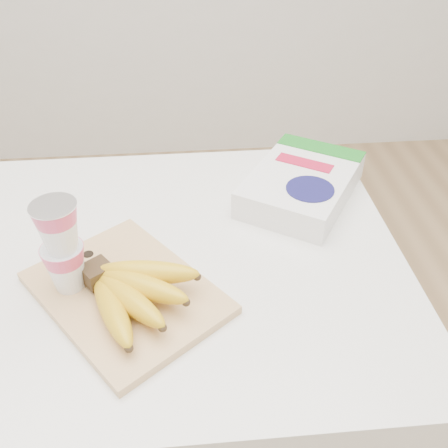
% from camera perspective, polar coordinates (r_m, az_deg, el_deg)
% --- Properties ---
extents(table, '(1.18, 0.78, 0.88)m').
position_cam_1_polar(table, '(1.32, -11.20, -18.40)').
color(table, white).
rests_on(table, ground).
extents(cutting_board, '(0.40, 0.41, 0.02)m').
position_cam_1_polar(cutting_board, '(0.90, -11.17, -7.69)').
color(cutting_board, '#E3B87C').
rests_on(cutting_board, table).
extents(bananas, '(0.22, 0.21, 0.07)m').
position_cam_1_polar(bananas, '(0.84, -10.59, -7.50)').
color(bananas, '#382816').
rests_on(bananas, cutting_board).
extents(yogurt_stack, '(0.08, 0.08, 0.17)m').
position_cam_1_polar(yogurt_stack, '(0.86, -18.09, -2.27)').
color(yogurt_stack, white).
rests_on(yogurt_stack, cutting_board).
extents(cereal_box, '(0.33, 0.36, 0.07)m').
position_cam_1_polar(cereal_box, '(1.12, 8.87, 4.55)').
color(cereal_box, white).
rests_on(cereal_box, table).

